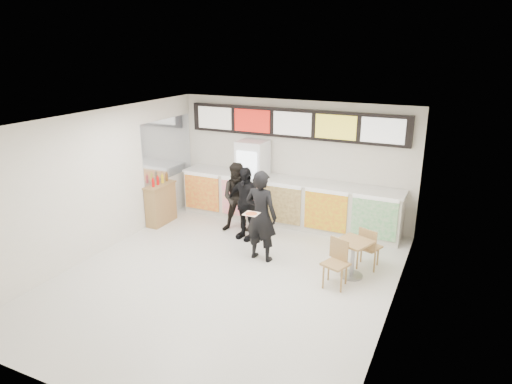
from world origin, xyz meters
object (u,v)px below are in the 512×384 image
Objects in this scene: service_counter at (286,202)px; customer_mid at (245,203)px; cafe_table at (353,252)px; customer_main at (261,216)px; customer_left at (239,198)px; drinks_fridge at (252,180)px; condiment_ledge at (161,203)px.

service_counter is 1.36m from customer_mid.
customer_mid is at bearing -175.32° from cafe_table.
customer_main reaches higher than cafe_table.
cafe_table is at bearing -39.88° from customer_left.
customer_left is 3.19m from cafe_table.
customer_left is at bearing -84.44° from drinks_fridge.
drinks_fridge is at bearing 167.57° from cafe_table.
drinks_fridge is 1.29× the size of cafe_table.
customer_main reaches higher than service_counter.
service_counter is 2.78× the size of drinks_fridge.
customer_mid is at bearing -42.51° from customer_main.
customer_left is 2.03m from condiment_ledge.
cafe_table is at bearing -3.28° from customer_mid.
service_counter is 1.28m from customer_left.
service_counter is 3.30× the size of customer_mid.
customer_left is at bearing 150.18° from customer_mid.
drinks_fridge reaches higher than service_counter.
customer_main is 1.14× the size of customer_left.
customer_mid reaches higher than cafe_table.
service_counter is 3.10m from condiment_ledge.
cafe_table is (3.08, -2.01, -0.49)m from drinks_fridge.
drinks_fridge is at bearing 121.56° from customer_mid.
customer_main is (0.25, -2.05, 0.38)m from service_counter.
drinks_fridge reaches higher than condiment_ledge.
drinks_fridge is 0.96m from customer_left.
customer_main is at bearing -65.97° from customer_left.
customer_left is 0.99× the size of customer_mid.
cafe_table is at bearing -33.19° from drinks_fridge.
customer_main reaches higher than customer_left.
customer_mid is at bearing -112.57° from service_counter.
drinks_fridge reaches higher than customer_mid.
drinks_fridge is at bearing 34.62° from condiment_ledge.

